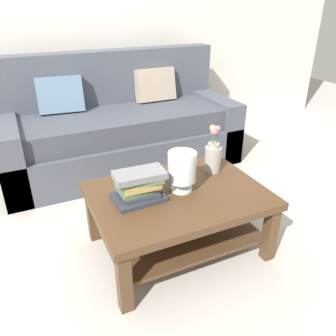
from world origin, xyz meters
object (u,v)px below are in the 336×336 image
at_px(book_stack_main, 139,185).
at_px(flower_pitcher, 213,155).
at_px(couch, 120,129).
at_px(coffee_table, 179,208).
at_px(glass_hurricane_vase, 182,168).

bearing_deg(book_stack_main, flower_pitcher, 12.04).
bearing_deg(couch, coffee_table, -92.71).
distance_m(coffee_table, book_stack_main, 0.33).
bearing_deg(book_stack_main, glass_hurricane_vase, -4.18).
distance_m(book_stack_main, glass_hurricane_vase, 0.28).
height_order(couch, book_stack_main, couch).
distance_m(coffee_table, glass_hurricane_vase, 0.28).
distance_m(glass_hurricane_vase, flower_pitcher, 0.35).
distance_m(couch, glass_hurricane_vase, 1.41).
relative_size(book_stack_main, glass_hurricane_vase, 1.23).
xyz_separation_m(glass_hurricane_vase, flower_pitcher, (0.31, 0.15, -0.04)).
xyz_separation_m(coffee_table, flower_pitcher, (0.34, 0.16, 0.24)).
height_order(coffee_table, glass_hurricane_vase, glass_hurricane_vase).
xyz_separation_m(coffee_table, book_stack_main, (-0.25, 0.04, 0.21)).
bearing_deg(couch, glass_hurricane_vase, -91.66).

